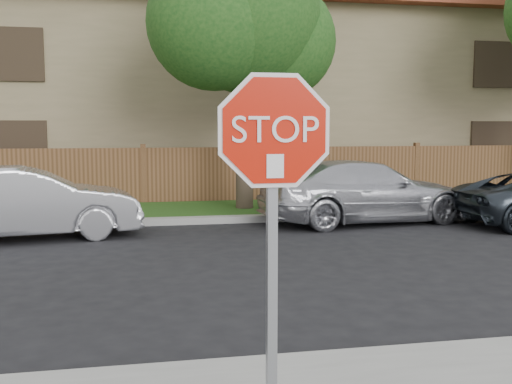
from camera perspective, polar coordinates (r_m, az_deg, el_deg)
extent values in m
plane|color=black|center=(5.60, -9.49, -16.69)|extent=(90.00, 90.00, 0.00)
cube|color=gray|center=(13.48, -10.48, -2.81)|extent=(70.00, 0.30, 0.15)
cube|color=#1E4714|center=(15.11, -10.55, -1.90)|extent=(70.00, 3.00, 0.12)
cube|color=#52341D|center=(16.62, -10.66, 1.40)|extent=(70.00, 0.12, 1.60)
cube|color=#857653|center=(22.18, -10.90, 8.28)|extent=(34.00, 8.00, 6.00)
cube|color=brown|center=(22.53, -11.07, 16.56)|extent=(35.20, 9.20, 0.50)
cylinder|color=#382B21|center=(15.09, -1.12, 5.44)|extent=(0.44, 0.44, 3.92)
sphere|color=#174515|center=(15.33, -1.14, 16.49)|extent=(3.80, 3.80, 3.80)
sphere|color=#174515|center=(15.71, 2.00, 14.17)|extent=(3.00, 3.00, 3.00)
sphere|color=#174515|center=(14.78, -4.04, 15.76)|extent=(3.20, 3.20, 3.20)
cube|color=gray|center=(3.93, 1.51, -7.38)|extent=(0.06, 0.06, 2.30)
cylinder|color=white|center=(3.76, 1.77, 5.85)|extent=(1.01, 0.02, 1.01)
cylinder|color=red|center=(3.74, 1.81, 5.85)|extent=(0.93, 0.02, 0.93)
cube|color=white|center=(3.74, 1.84, 2.48)|extent=(0.11, 0.00, 0.15)
imported|color=silver|center=(12.37, -20.93, -1.00)|extent=(4.43, 2.11, 1.40)
imported|color=silver|center=(13.79, 10.30, 0.04)|extent=(5.08, 2.57, 1.41)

